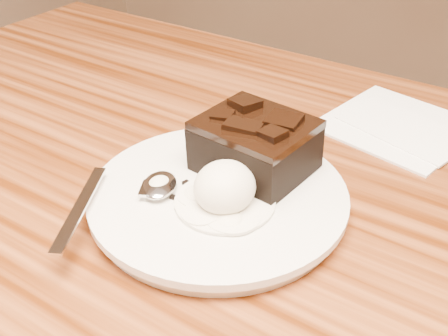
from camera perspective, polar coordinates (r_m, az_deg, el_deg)
The scene contains 9 objects.
plate at distance 0.52m, azimuth -0.61°, elevation -3.26°, with size 0.24×0.24×0.02m, color silver.
brownie at distance 0.53m, azimuth 3.22°, elevation 2.07°, with size 0.10×0.09×0.05m, color black.
ice_cream_scoop at distance 0.49m, azimuth 0.09°, elevation -1.98°, with size 0.05×0.06×0.05m, color white.
melt_puddle at distance 0.50m, azimuth 0.09°, elevation -3.61°, with size 0.09×0.09×0.00m, color white.
spoon at distance 0.51m, azimuth -6.71°, elevation -1.92°, with size 0.03×0.18×0.01m, color silver, non-canonical shape.
napkin at distance 0.69m, azimuth 17.51°, elevation 4.32°, with size 0.15×0.15×0.01m, color white.
crumb_a at distance 0.52m, azimuth -3.97°, elevation -1.57°, with size 0.01×0.01×0.00m, color black.
crumb_b at distance 0.51m, azimuth -5.32°, elevation -3.03°, with size 0.01×0.01×0.00m, color black.
crumb_c at distance 0.50m, azimuth 0.22°, elevation -3.49°, with size 0.01×0.00×0.00m, color black.
Camera 1 is at (0.23, -0.33, 1.07)m, focal length 44.18 mm.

